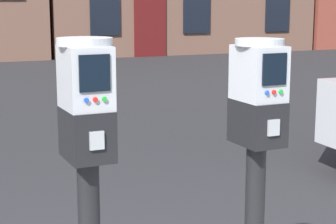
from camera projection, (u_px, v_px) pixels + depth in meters
name	position (u px, v px, depth m)	size (l,w,h in m)	color
parking_meter_near_kerb	(87.00, 144.00, 2.32)	(0.22, 0.26, 1.35)	black
parking_meter_twin_adjacent	(257.00, 131.00, 2.62)	(0.22, 0.26, 1.33)	black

